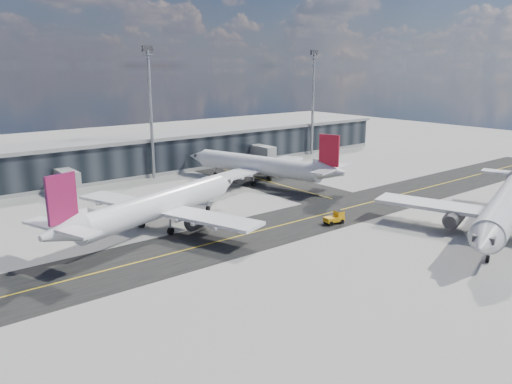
% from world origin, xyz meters
% --- Properties ---
extents(ground, '(300.00, 300.00, 0.00)m').
position_xyz_m(ground, '(0.00, 0.00, 0.00)').
color(ground, gray).
rests_on(ground, ground).
extents(taxiway_lanes, '(180.00, 63.00, 0.03)m').
position_xyz_m(taxiway_lanes, '(3.91, 10.74, 0.01)').
color(taxiway_lanes, black).
rests_on(taxiway_lanes, ground).
extents(terminal_concourse, '(152.00, 19.80, 8.80)m').
position_xyz_m(terminal_concourse, '(0.04, 54.93, 4.09)').
color(terminal_concourse, black).
rests_on(terminal_concourse, ground).
extents(floodlight_masts, '(102.50, 0.70, 28.90)m').
position_xyz_m(floodlight_masts, '(0.00, 48.00, 15.61)').
color(floodlight_masts, gray).
rests_on(floodlight_masts, ground).
extents(airliner_af, '(39.17, 33.82, 11.92)m').
position_xyz_m(airliner_af, '(-16.98, 13.97, 3.94)').
color(airliner_af, white).
rests_on(airliner_af, ground).
extents(airliner_redtail, '(33.86, 39.31, 11.84)m').
position_xyz_m(airliner_redtail, '(15.52, 28.93, 3.91)').
color(airliner_redtail, white).
rests_on(airliner_redtail, ground).
extents(airliner_near, '(43.45, 37.48, 13.18)m').
position_xyz_m(airliner_near, '(23.41, -19.96, 4.35)').
color(airliner_near, silver).
rests_on(airliner_near, ground).
extents(baggage_tug, '(3.48, 2.16, 2.04)m').
position_xyz_m(baggage_tug, '(7.10, -0.75, 1.02)').
color(baggage_tug, orange).
rests_on(baggage_tug, ground).
extents(service_van, '(3.92, 5.16, 1.30)m').
position_xyz_m(service_van, '(28.86, 44.00, 0.65)').
color(service_van, white).
rests_on(service_van, ground).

